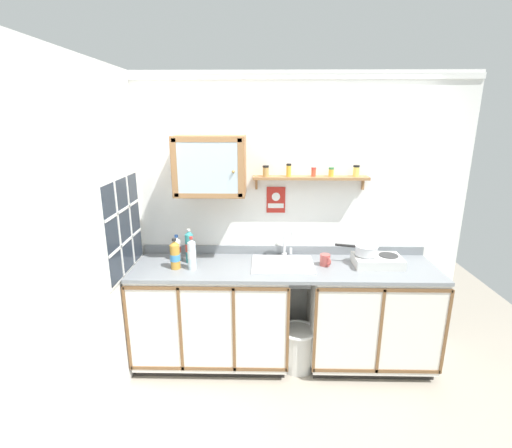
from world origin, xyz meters
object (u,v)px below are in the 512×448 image
(sink, at_px, (283,268))
(bottle_water_clear_0, at_px, (192,254))
(hot_plate_stove, at_px, (377,261))
(mug, at_px, (325,260))
(bottle_juice_amber_1, at_px, (175,255))
(wall_cabinet, at_px, (210,166))
(bottle_opaque_white_2, at_px, (177,249))
(saucepan, at_px, (366,250))
(trash_bin, at_px, (298,347))
(bottle_detergent_teal_3, at_px, (189,247))
(warning_sign, at_px, (276,200))

(sink, distance_m, bottle_water_clear_0, 0.79)
(hot_plate_stove, distance_m, mug, 0.45)
(bottle_juice_amber_1, height_order, wall_cabinet, wall_cabinet)
(wall_cabinet, bearing_deg, bottle_opaque_white_2, -175.23)
(sink, height_order, mug, sink)
(hot_plate_stove, distance_m, bottle_juice_amber_1, 1.72)
(saucepan, height_order, trash_bin, saucepan)
(sink, height_order, bottle_detergent_teal_3, bottle_detergent_teal_3)
(bottle_detergent_teal_3, bearing_deg, bottle_juice_amber_1, -122.88)
(bottle_juice_amber_1, distance_m, wall_cabinet, 0.80)
(hot_plate_stove, relative_size, mug, 3.34)
(wall_cabinet, bearing_deg, bottle_detergent_teal_3, -161.17)
(trash_bin, bearing_deg, bottle_water_clear_0, 179.85)
(saucepan, bearing_deg, mug, -175.58)
(bottle_water_clear_0, xyz_separation_m, bottle_juice_amber_1, (-0.14, 0.01, -0.02))
(sink, relative_size, hot_plate_stove, 1.32)
(bottle_water_clear_0, height_order, bottle_opaque_white_2, bottle_water_clear_0)
(bottle_juice_amber_1, bearing_deg, wall_cabinet, 36.21)
(sink, height_order, trash_bin, sink)
(bottle_juice_amber_1, xyz_separation_m, wall_cabinet, (0.29, 0.21, 0.72))
(sink, height_order, bottle_water_clear_0, sink)
(hot_plate_stove, bearing_deg, bottle_opaque_white_2, 177.04)
(saucepan, xyz_separation_m, mug, (-0.35, -0.03, -0.09))
(saucepan, bearing_deg, bottle_water_clear_0, -174.92)
(sink, xyz_separation_m, wall_cabinet, (-0.62, 0.10, 0.87))
(hot_plate_stove, distance_m, bottle_detergent_teal_3, 1.63)
(bottle_opaque_white_2, relative_size, mug, 1.96)
(bottle_water_clear_0, bearing_deg, hot_plate_stove, 4.00)
(bottle_water_clear_0, relative_size, bottle_opaque_white_2, 1.21)
(bottle_opaque_white_2, distance_m, bottle_detergent_teal_3, 0.13)
(wall_cabinet, xyz_separation_m, trash_bin, (0.76, -0.23, -1.57))
(sink, height_order, bottle_opaque_white_2, sink)
(saucepan, bearing_deg, hot_plate_stove, -11.67)
(bottle_detergent_teal_3, bearing_deg, trash_bin, -9.60)
(bottle_juice_amber_1, xyz_separation_m, bottle_opaque_white_2, (-0.03, 0.19, -0.01))
(bottle_water_clear_0, xyz_separation_m, trash_bin, (0.91, -0.00, -0.87))
(bottle_water_clear_0, distance_m, bottle_detergent_teal_3, 0.17)
(hot_plate_stove, height_order, saucepan, saucepan)
(wall_cabinet, bearing_deg, saucepan, -4.13)
(saucepan, bearing_deg, bottle_detergent_teal_3, 178.91)
(sink, bearing_deg, bottle_juice_amber_1, -173.20)
(bottle_water_clear_0, bearing_deg, bottle_juice_amber_1, 174.38)
(bottle_detergent_teal_3, bearing_deg, warning_sign, 16.59)
(trash_bin, bearing_deg, wall_cabinet, 163.28)
(saucepan, bearing_deg, wall_cabinet, 175.87)
(bottle_juice_amber_1, relative_size, mug, 2.20)
(saucepan, bearing_deg, trash_bin, -166.74)
(hot_plate_stove, bearing_deg, mug, -179.24)
(sink, xyz_separation_m, saucepan, (0.71, 0.01, 0.17))
(bottle_detergent_teal_3, xyz_separation_m, warning_sign, (0.75, 0.22, 0.37))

